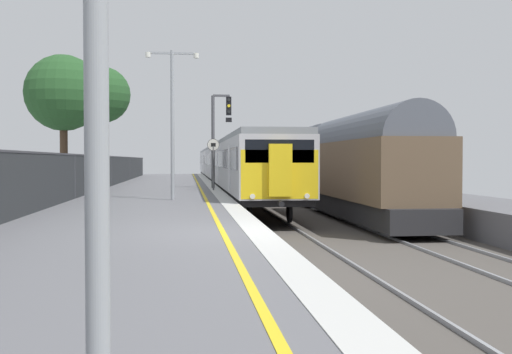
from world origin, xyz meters
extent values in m
cube|color=slate|center=(-2.50, 0.00, -0.50)|extent=(6.40, 110.00, 1.00)
cube|color=silver|center=(0.40, 0.00, 0.01)|extent=(0.60, 110.00, 0.01)
cube|color=yellow|center=(-0.35, 0.00, 0.01)|extent=(0.12, 110.00, 0.01)
cube|color=gray|center=(1.38, 0.00, -0.96)|extent=(0.07, 110.00, 0.08)
cube|color=gray|center=(2.82, 0.00, -0.96)|extent=(0.07, 110.00, 0.08)
cube|color=gray|center=(5.38, 0.00, -0.96)|extent=(0.07, 110.00, 0.08)
cube|color=#B7B7BC|center=(2.10, 17.42, 1.27)|extent=(2.80, 19.03, 2.30)
cube|color=black|center=(2.10, 17.42, -0.01)|extent=(2.64, 18.43, 0.25)
cube|color=gray|center=(2.10, 17.42, 2.54)|extent=(2.68, 19.03, 0.24)
cube|color=black|center=(0.69, 17.42, 1.57)|extent=(0.02, 17.43, 0.84)
cube|color=silver|center=(0.69, 12.66, 1.17)|extent=(0.03, 1.10, 1.90)
cube|color=silver|center=(0.69, 22.18, 1.17)|extent=(0.03, 1.10, 1.90)
cylinder|color=black|center=(1.32, 10.50, -0.50)|extent=(0.12, 0.84, 0.84)
cylinder|color=black|center=(2.88, 10.50, -0.50)|extent=(0.12, 0.84, 0.84)
cylinder|color=black|center=(1.32, 24.33, -0.50)|extent=(0.12, 0.84, 0.84)
cylinder|color=black|center=(2.88, 24.33, -0.50)|extent=(0.12, 0.84, 0.84)
cube|color=#B7B7BC|center=(2.10, 37.05, 1.27)|extent=(2.80, 19.03, 2.30)
cube|color=black|center=(2.10, 37.05, -0.01)|extent=(2.64, 18.43, 0.25)
cube|color=gray|center=(2.10, 37.05, 2.54)|extent=(2.68, 19.03, 0.24)
cube|color=black|center=(0.69, 37.05, 1.57)|extent=(0.02, 17.43, 0.84)
cube|color=silver|center=(0.69, 32.29, 1.17)|extent=(0.03, 1.10, 1.90)
cube|color=silver|center=(0.69, 41.81, 1.17)|extent=(0.03, 1.10, 1.90)
cylinder|color=black|center=(1.32, 30.13, -0.50)|extent=(0.12, 0.84, 0.84)
cylinder|color=black|center=(2.88, 30.13, -0.50)|extent=(0.12, 0.84, 0.84)
cylinder|color=black|center=(1.32, 43.96, -0.50)|extent=(0.12, 0.84, 0.84)
cylinder|color=black|center=(2.88, 43.96, -0.50)|extent=(0.12, 0.84, 0.84)
cube|color=#B7B7BC|center=(2.10, 56.68, 1.27)|extent=(2.80, 19.03, 2.30)
cube|color=black|center=(2.10, 56.68, -0.01)|extent=(2.64, 18.43, 0.25)
cube|color=gray|center=(2.10, 56.68, 2.54)|extent=(2.68, 19.03, 0.24)
cube|color=black|center=(0.69, 56.68, 1.57)|extent=(0.02, 17.43, 0.84)
cube|color=silver|center=(0.69, 51.92, 1.17)|extent=(0.03, 1.10, 1.90)
cube|color=silver|center=(0.69, 61.44, 1.17)|extent=(0.03, 1.10, 1.90)
cylinder|color=black|center=(1.32, 49.76, -0.50)|extent=(0.12, 0.84, 0.84)
cylinder|color=black|center=(2.88, 49.76, -0.50)|extent=(0.12, 0.84, 0.84)
cylinder|color=black|center=(1.32, 63.60, -0.50)|extent=(0.12, 0.84, 0.84)
cylinder|color=black|center=(2.88, 63.60, -0.50)|extent=(0.12, 0.84, 0.84)
cube|color=yellow|center=(2.10, 7.94, 1.02)|extent=(2.70, 0.10, 1.70)
cube|color=black|center=(2.10, 7.93, 1.82)|extent=(2.40, 0.08, 0.80)
cube|color=yellow|center=(2.10, 7.80, 1.17)|extent=(0.80, 0.24, 1.80)
cylinder|color=white|center=(1.15, 7.88, 0.27)|extent=(0.18, 0.06, 0.18)
cylinder|color=white|center=(3.05, 7.88, 0.27)|extent=(0.18, 0.06, 0.18)
cylinder|color=black|center=(2.10, 7.65, 0.02)|extent=(0.20, 0.35, 0.20)
cube|color=black|center=(2.10, 37.05, 2.79)|extent=(0.60, 0.90, 0.20)
cube|color=#232326|center=(6.10, 11.02, -0.38)|extent=(2.30, 12.49, 0.79)
cube|color=brown|center=(6.10, 11.02, 1.14)|extent=(2.60, 11.69, 2.23)
cylinder|color=#515660|center=(6.10, 11.02, 2.25)|extent=(2.39, 11.29, 2.39)
cylinder|color=black|center=(5.32, 6.77, -0.50)|extent=(0.12, 0.84, 0.84)
cylinder|color=black|center=(6.88, 6.77, -0.50)|extent=(0.12, 0.84, 0.84)
cylinder|color=black|center=(5.32, 15.27, -0.50)|extent=(0.12, 0.84, 0.84)
cylinder|color=black|center=(6.88, 15.27, -0.50)|extent=(0.12, 0.84, 0.84)
cube|color=#232326|center=(6.10, 24.31, -0.38)|extent=(2.30, 12.49, 0.79)
cube|color=brown|center=(6.10, 24.31, 1.14)|extent=(2.60, 11.69, 2.23)
cylinder|color=#515660|center=(6.10, 24.31, 2.25)|extent=(2.39, 11.29, 2.39)
cylinder|color=black|center=(5.32, 20.07, -0.50)|extent=(0.12, 0.84, 0.84)
cylinder|color=black|center=(6.88, 20.07, -0.50)|extent=(0.12, 0.84, 0.84)
cylinder|color=black|center=(5.32, 28.56, -0.50)|extent=(0.12, 0.84, 0.84)
cylinder|color=black|center=(6.88, 28.56, -0.50)|extent=(0.12, 0.84, 0.84)
cube|color=#232326|center=(6.10, 37.61, -0.38)|extent=(2.30, 12.49, 0.79)
cube|color=brown|center=(6.10, 37.61, 1.14)|extent=(2.60, 11.69, 2.23)
cylinder|color=#515660|center=(6.10, 37.61, 2.25)|extent=(2.39, 11.29, 2.39)
cylinder|color=black|center=(5.32, 33.36, -0.50)|extent=(0.12, 0.84, 0.84)
cylinder|color=black|center=(6.88, 33.36, -0.50)|extent=(0.12, 0.84, 0.84)
cylinder|color=black|center=(5.32, 41.85, -0.50)|extent=(0.12, 0.84, 0.84)
cylinder|color=black|center=(6.88, 41.85, -0.50)|extent=(0.12, 0.84, 0.84)
cube|color=#232326|center=(6.10, 50.90, -0.38)|extent=(2.30, 12.49, 0.79)
cube|color=brown|center=(6.10, 50.90, 1.14)|extent=(2.60, 11.69, 2.23)
cylinder|color=#515660|center=(6.10, 50.90, 2.25)|extent=(2.39, 11.29, 2.39)
cylinder|color=black|center=(5.32, 46.65, -0.50)|extent=(0.12, 0.84, 0.84)
cylinder|color=black|center=(6.88, 46.65, -0.50)|extent=(0.12, 0.84, 0.84)
cylinder|color=black|center=(5.32, 55.15, -0.50)|extent=(0.12, 0.84, 0.84)
cylinder|color=black|center=(6.88, 55.15, -0.50)|extent=(0.12, 0.84, 0.84)
cylinder|color=#47474C|center=(0.35, 20.20, 2.50)|extent=(0.18, 0.18, 5.00)
cube|color=#47474C|center=(0.80, 20.20, 5.00)|extent=(0.90, 0.12, 0.12)
cube|color=black|center=(1.20, 20.20, 4.45)|extent=(0.28, 0.20, 1.00)
cylinder|color=black|center=(1.20, 20.08, 4.77)|extent=(0.16, 0.04, 0.16)
cylinder|color=yellow|center=(1.20, 20.08, 4.45)|extent=(0.16, 0.04, 0.16)
cylinder|color=black|center=(1.20, 20.08, 4.13)|extent=(0.16, 0.04, 0.16)
cube|color=black|center=(1.20, 20.20, 3.70)|extent=(0.32, 0.16, 0.24)
cylinder|color=#59595B|center=(0.25, 17.66, 1.11)|extent=(0.08, 0.08, 2.22)
cylinder|color=black|center=(0.25, 17.66, 2.28)|extent=(0.59, 0.02, 0.59)
cylinder|color=silver|center=(0.25, 17.65, 2.28)|extent=(0.56, 0.02, 0.56)
cube|color=black|center=(0.25, 17.64, 2.28)|extent=(0.24, 0.01, 0.18)
cylinder|color=#93999E|center=(-1.61, 10.44, 2.82)|extent=(0.14, 0.14, 5.64)
cube|color=#93999E|center=(-1.16, 10.44, 5.54)|extent=(0.90, 0.08, 0.08)
cylinder|color=silver|center=(-0.71, 10.44, 5.46)|extent=(0.20, 0.20, 0.18)
cube|color=#93999E|center=(-2.06, 10.44, 5.54)|extent=(0.90, 0.08, 0.08)
cylinder|color=silver|center=(-2.51, 10.44, 5.46)|extent=(0.20, 0.20, 0.18)
cylinder|color=#38383D|center=(-5.45, 11.69, 0.87)|extent=(0.07, 0.07, 1.73)
cylinder|color=#38383D|center=(-5.45, 23.38, 0.87)|extent=(0.07, 0.07, 1.73)
cylinder|color=#38383D|center=(-5.45, 35.06, 0.87)|extent=(0.07, 0.07, 1.73)
cylinder|color=#38383D|center=(-5.45, 46.75, 0.87)|extent=(0.07, 0.07, 1.73)
cylinder|color=#473323|center=(-6.79, 29.90, 2.47)|extent=(0.40, 0.40, 4.93)
sphere|color=#234C23|center=(-6.79, 29.90, 5.99)|extent=(3.84, 3.84, 3.84)
sphere|color=#234C23|center=(-7.05, 29.89, 5.51)|extent=(2.97, 2.97, 2.97)
cylinder|color=#473323|center=(-6.74, 16.29, 1.83)|extent=(0.36, 0.36, 3.66)
sphere|color=#234C23|center=(-6.74, 16.29, 4.63)|extent=(3.52, 3.52, 3.52)
sphere|color=#234C23|center=(-6.14, 16.24, 4.18)|extent=(2.27, 2.27, 2.27)
camera|label=1|loc=(-1.11, -12.84, 1.51)|focal=42.83mm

